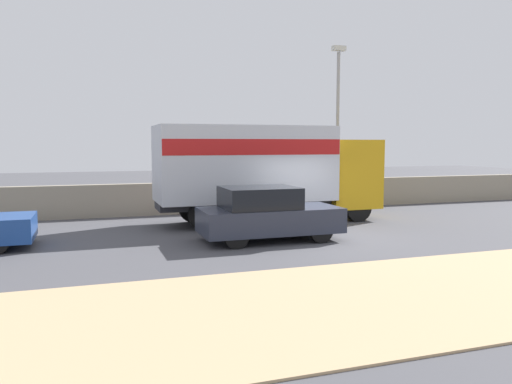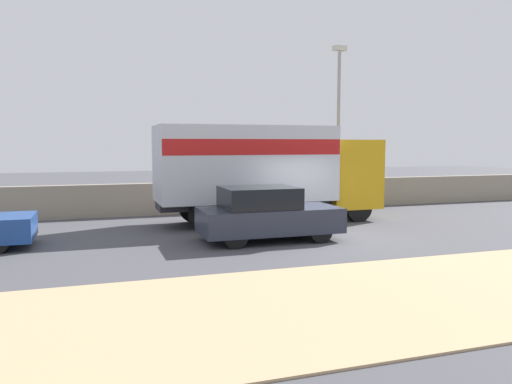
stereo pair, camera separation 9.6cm
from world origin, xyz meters
name	(u,v)px [view 1 (the left image)]	position (x,y,z in m)	size (l,w,h in m)	color
ground_plane	(316,237)	(0.00, 0.00, 0.00)	(80.00, 80.00, 0.00)	#47474C
dirt_shoulder_foreground	(448,289)	(0.00, -5.90, 0.02)	(60.00, 4.89, 0.04)	tan
stone_wall_backdrop	(251,196)	(0.00, 6.32, 0.64)	(60.00, 0.35, 1.27)	gray
street_lamp	(338,116)	(3.47, 5.27, 3.98)	(0.56, 0.28, 6.87)	gray
box_truck	(263,165)	(-0.60, 3.14, 2.06)	(8.10, 2.54, 3.45)	gold
car_hatchback	(267,214)	(-1.63, -0.10, 0.78)	(4.07, 1.86, 1.58)	#282D3D
pedestrian	(367,188)	(5.19, 5.64, 0.87)	(0.36, 0.36, 1.67)	#1E1E2D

